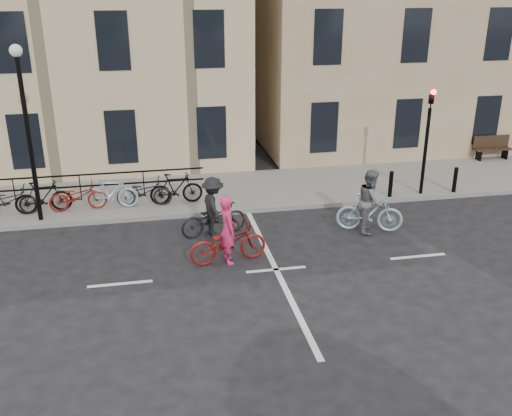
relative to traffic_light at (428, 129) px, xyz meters
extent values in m
plane|color=black|center=(-6.20, -4.34, -2.45)|extent=(120.00, 120.00, 0.00)
cube|color=slate|center=(-10.20, 1.66, -2.38)|extent=(46.00, 4.00, 0.15)
cube|color=#9E825F|center=(2.80, 8.66, 3.70)|extent=(14.00, 10.00, 12.00)
cylinder|color=black|center=(0.00, 0.01, -0.80)|extent=(0.12, 0.12, 3.00)
imported|color=black|center=(0.00, 0.01, 1.15)|extent=(0.15, 0.18, 0.90)
sphere|color=#FF0C05|center=(0.00, -0.11, 1.25)|extent=(0.18, 0.18, 0.18)
cylinder|color=black|center=(-12.70, 0.06, 0.20)|extent=(0.14, 0.14, 5.00)
sphere|color=silver|center=(-12.70, 0.06, 2.80)|extent=(0.36, 0.36, 0.36)
cylinder|color=black|center=(-1.20, -0.09, -1.85)|extent=(0.14, 0.14, 0.90)
cylinder|color=black|center=(1.20, -0.09, -1.85)|extent=(0.14, 0.14, 0.90)
cube|color=black|center=(4.20, 3.31, -2.10)|extent=(0.06, 0.38, 0.40)
cube|color=black|center=(5.40, 3.31, -2.10)|extent=(0.06, 0.38, 0.40)
cube|color=black|center=(4.80, 3.31, -1.87)|extent=(1.60, 0.40, 0.06)
cube|color=black|center=(4.80, 3.49, -1.58)|extent=(1.60, 0.06, 0.50)
cube|color=black|center=(-11.07, 1.56, -1.83)|extent=(7.25, 0.04, 0.95)
imported|color=black|center=(-13.70, 0.66, -1.83)|extent=(1.80, 0.63, 0.95)
imported|color=black|center=(-12.65, 0.66, -1.78)|extent=(1.75, 0.49, 1.05)
imported|color=maroon|center=(-11.60, 0.66, -1.83)|extent=(1.80, 0.63, 0.95)
imported|color=#96BAC5|center=(-10.55, 0.66, -1.78)|extent=(1.75, 0.49, 1.05)
imported|color=black|center=(-9.50, 0.66, -1.83)|extent=(1.80, 0.63, 0.95)
imported|color=black|center=(-8.45, 0.66, -1.78)|extent=(1.75, 0.49, 1.05)
imported|color=maroon|center=(-7.36, -3.63, -1.90)|extent=(2.19, 1.03, 1.10)
imported|color=#D7265E|center=(-7.36, -3.63, -1.52)|extent=(0.54, 0.74, 1.87)
imported|color=#96BAC5|center=(-2.88, -2.40, -1.86)|extent=(2.06, 1.19, 1.20)
imported|color=#5A5B5F|center=(-2.88, -2.40, -1.49)|extent=(1.00, 1.12, 1.92)
imported|color=black|center=(-7.52, -1.79, -1.92)|extent=(2.12, 1.12, 1.06)
imported|color=black|center=(-7.52, -1.79, -1.56)|extent=(0.90, 1.27, 1.79)
camera|label=1|loc=(-9.28, -17.30, 4.52)|focal=40.00mm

